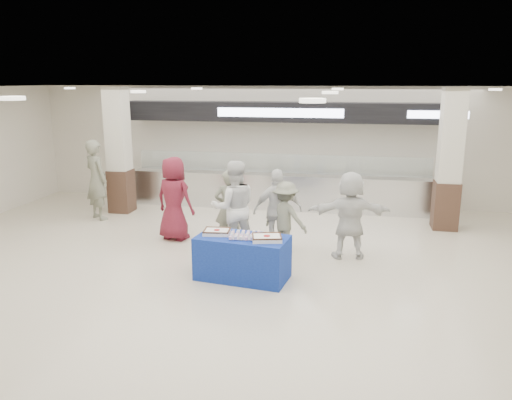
% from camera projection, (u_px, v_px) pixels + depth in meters
% --- Properties ---
extents(ground, '(14.00, 14.00, 0.00)m').
position_uv_depth(ground, '(233.00, 286.00, 8.32)').
color(ground, beige).
rests_on(ground, ground).
extents(serving_line, '(8.70, 0.85, 2.80)m').
position_uv_depth(serving_line, '(281.00, 165.00, 13.19)').
color(serving_line, silver).
rests_on(serving_line, ground).
extents(column_left, '(0.55, 0.55, 3.20)m').
position_uv_depth(column_left, '(119.00, 153.00, 12.72)').
color(column_left, '#382319').
rests_on(column_left, ground).
extents(column_right, '(0.55, 0.55, 3.20)m').
position_uv_depth(column_right, '(449.00, 163.00, 11.21)').
color(column_right, '#382319').
rests_on(column_right, ground).
extents(display_table, '(1.64, 0.98, 0.75)m').
position_uv_depth(display_table, '(242.00, 258.00, 8.57)').
color(display_table, '#163499').
rests_on(display_table, ground).
extents(sheet_cake_left, '(0.48, 0.39, 0.09)m').
position_uv_depth(sheet_cake_left, '(217.00, 231.00, 8.63)').
color(sheet_cake_left, white).
rests_on(sheet_cake_left, display_table).
extents(sheet_cake_right, '(0.56, 0.48, 0.10)m').
position_uv_depth(sheet_cake_right, '(267.00, 238.00, 8.28)').
color(sheet_cake_right, white).
rests_on(sheet_cake_right, display_table).
extents(cupcake_tray, '(0.47, 0.37, 0.07)m').
position_uv_depth(cupcake_tray, '(245.00, 236.00, 8.44)').
color(cupcake_tray, silver).
rests_on(cupcake_tray, display_table).
extents(civilian_maroon, '(1.00, 0.79, 1.79)m').
position_uv_depth(civilian_maroon, '(174.00, 199.00, 10.59)').
color(civilian_maroon, maroon).
rests_on(civilian_maroon, ground).
extents(soldier_a, '(0.68, 0.57, 1.58)m').
position_uv_depth(soldier_a, '(228.00, 208.00, 10.26)').
color(soldier_a, slate).
rests_on(soldier_a, ground).
extents(chef_tall, '(1.10, 0.98, 1.85)m').
position_uv_depth(chef_tall, '(234.00, 208.00, 9.72)').
color(chef_tall, silver).
rests_on(chef_tall, ground).
extents(chef_short, '(1.05, 0.68, 1.66)m').
position_uv_depth(chef_short, '(278.00, 210.00, 9.90)').
color(chef_short, silver).
rests_on(chef_short, ground).
extents(soldier_b, '(1.06, 0.85, 1.43)m').
position_uv_depth(soldier_b, '(285.00, 217.00, 9.82)').
color(soldier_b, slate).
rests_on(soldier_b, ground).
extents(civilian_white, '(1.64, 0.74, 1.70)m').
position_uv_depth(civilian_white, '(350.00, 215.00, 9.48)').
color(civilian_white, white).
rests_on(civilian_white, ground).
extents(soldier_bg, '(0.86, 0.78, 1.96)m').
position_uv_depth(soldier_bg, '(97.00, 180.00, 12.16)').
color(soldier_bg, slate).
rests_on(soldier_bg, ground).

